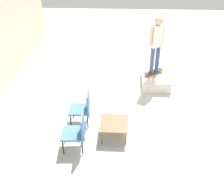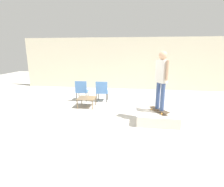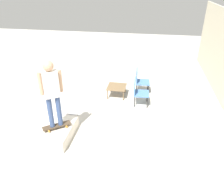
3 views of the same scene
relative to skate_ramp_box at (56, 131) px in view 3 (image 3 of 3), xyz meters
The scene contains 7 objects.
ground_plane 1.64m from the skate_ramp_box, 164.67° to the left, with size 24.00×24.00×0.00m, color #B7B2A8.
skate_ramp_box is the anchor object (origin of this frame).
skateboard_on_ramp 0.27m from the skate_ramp_box, 47.06° to the left, with size 0.61×0.73×0.07m.
person_skater 1.35m from the skate_ramp_box, 47.06° to the left, with size 0.37×0.49×1.82m.
coffee_table 2.98m from the skate_ramp_box, 154.31° to the left, with size 0.72×0.69×0.39m.
patio_chair_left 3.81m from the skate_ramp_box, 145.92° to the left, with size 0.56×0.56×0.94m.
patio_chair_right 3.08m from the skate_ramp_box, 135.95° to the left, with size 0.55×0.55×0.94m.
Camera 3 is at (6.13, 1.95, 3.92)m, focal length 35.00 mm.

